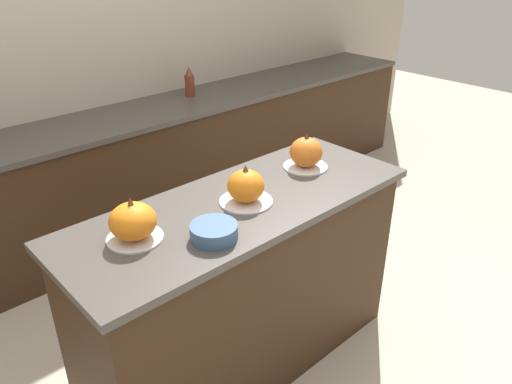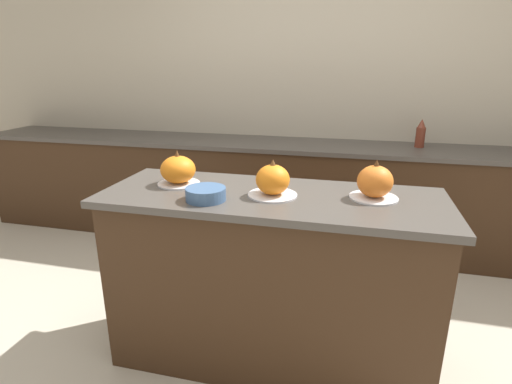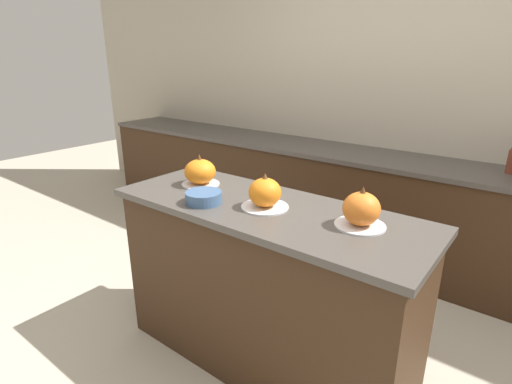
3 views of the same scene
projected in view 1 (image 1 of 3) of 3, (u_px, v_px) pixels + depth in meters
name	position (u px, v px, depth m)	size (l,w,h in m)	color
ground_plane	(244.00, 359.00, 2.58)	(12.00, 12.00, 0.00)	#BCB29E
wall_back	(54.00, 58.00, 3.20)	(8.00, 0.06, 2.50)	#B2A893
kitchen_island	(243.00, 287.00, 2.36)	(1.63, 0.61, 0.93)	#382314
back_counter	(96.00, 187.00, 3.35)	(6.00, 0.60, 0.88)	#382314
pumpkin_cake_left	(133.00, 222.00, 1.85)	(0.22, 0.22, 0.18)	silver
pumpkin_cake_center	(246.00, 187.00, 2.12)	(0.23, 0.23, 0.17)	silver
pumpkin_cake_right	(306.00, 153.00, 2.44)	(0.22, 0.22, 0.18)	silver
bottle_tall	(190.00, 82.00, 3.68)	(0.07, 0.07, 0.22)	maroon
mixing_bowl	(214.00, 232.00, 1.88)	(0.18, 0.18, 0.06)	#3D5B84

